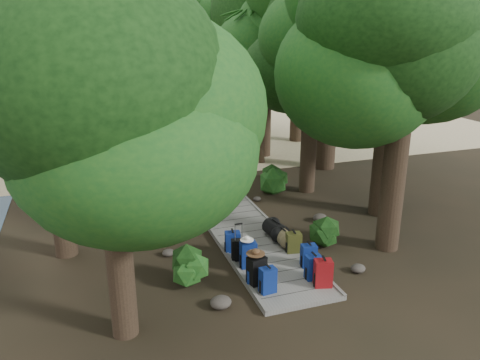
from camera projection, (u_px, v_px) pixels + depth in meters
name	position (u px, v px, depth m)	size (l,w,h in m)	color
ground	(236.00, 223.00, 14.84)	(120.00, 120.00, 0.00)	black
sand_beach	(156.00, 125.00, 29.21)	(40.00, 22.00, 0.02)	#D0BD8C
boardwalk	(227.00, 210.00, 15.72)	(2.00, 12.00, 0.12)	slate
backpack_left_a	(268.00, 279.00, 10.66)	(0.36, 0.25, 0.68)	navy
backpack_left_b	(257.00, 269.00, 11.01)	(0.42, 0.30, 0.77)	black
backpack_left_c	(248.00, 253.00, 11.79)	(0.40, 0.29, 0.74)	navy
backpack_left_d	(233.00, 241.00, 12.63)	(0.40, 0.29, 0.61)	navy
backpack_right_a	(323.00, 272.00, 10.91)	(0.41, 0.29, 0.73)	maroon
backpack_right_b	(313.00, 266.00, 11.24)	(0.37, 0.26, 0.67)	navy
backpack_right_c	(309.00, 254.00, 11.83)	(0.38, 0.27, 0.65)	navy
backpack_right_d	(294.00, 241.00, 12.60)	(0.39, 0.29, 0.60)	#404319
duffel_right_khaki	(283.00, 236.00, 13.09)	(0.43, 0.64, 0.43)	brown
duffel_right_black	(276.00, 229.00, 13.50)	(0.47, 0.74, 0.47)	black
suitcase_on_boardwalk	(239.00, 250.00, 12.16)	(0.37, 0.20, 0.58)	black
lone_suitcase_on_sand	(191.00, 149.00, 22.19)	(0.42, 0.24, 0.66)	black
hat_brown	(256.00, 251.00, 10.89)	(0.44, 0.44, 0.13)	#51351E
hat_white	(247.00, 238.00, 11.65)	(0.34, 0.34, 0.11)	silver
kayak	(112.00, 149.00, 23.09)	(0.66, 3.00, 0.30)	#B4370F
sun_lounger	(244.00, 139.00, 24.36)	(0.58, 1.80, 0.58)	silver
tree_right_a	(404.00, 85.00, 11.76)	(5.42, 5.42, 9.04)	black
tree_right_b	(396.00, 49.00, 13.93)	(5.93, 5.93, 10.59)	black
tree_right_c	(312.00, 79.00, 16.39)	(4.82, 4.82, 8.34)	black
tree_right_d	(333.00, 19.00, 18.65)	(6.74, 6.74, 12.36)	black
tree_right_e	(266.00, 65.00, 21.12)	(4.74, 4.74, 8.53)	black
tree_right_f	(301.00, 33.00, 23.65)	(6.28, 6.28, 11.21)	black
tree_left_a	(110.00, 155.00, 8.35)	(4.50, 4.50, 7.50)	black
tree_left_b	(48.00, 101.00, 11.48)	(4.66, 4.66, 8.40)	black
tree_left_c	(110.00, 87.00, 14.61)	(4.75, 4.75, 8.26)	black
tree_back_a	(132.00, 55.00, 26.50)	(5.04, 5.04, 8.72)	black
tree_back_b	(179.00, 49.00, 28.73)	(5.12, 5.12, 9.14)	black
tree_back_c	(233.00, 54.00, 28.62)	(4.76, 4.76, 8.57)	black
tree_back_d	(47.00, 63.00, 25.01)	(4.86, 4.86, 8.10)	black
palm_right_a	(263.00, 89.00, 20.50)	(3.87, 3.87, 6.60)	#154212
palm_right_b	(251.00, 58.00, 25.11)	(4.45, 4.45, 8.60)	#154212
palm_right_c	(209.00, 78.00, 25.87)	(4.04, 4.04, 6.42)	#154212
palm_left_a	(76.00, 88.00, 17.82)	(4.63, 4.63, 7.36)	#154212
rock_left_a	(221.00, 302.00, 10.34)	(0.48, 0.43, 0.26)	#4C473F
rock_left_b	(169.00, 253.00, 12.68)	(0.34, 0.31, 0.19)	#4C473F
rock_left_c	(178.00, 222.00, 14.51)	(0.55, 0.49, 0.30)	#4C473F
rock_left_d	(156.00, 195.00, 17.01)	(0.34, 0.31, 0.19)	#4C473F
rock_right_a	(358.00, 268.00, 11.84)	(0.38, 0.34, 0.21)	#4C473F
rock_right_b	(320.00, 218.00, 14.91)	(0.45, 0.40, 0.25)	#4C473F
rock_right_c	(257.00, 199.00, 16.66)	(0.29, 0.26, 0.16)	#4C473F
rock_right_d	(269.00, 175.00, 19.03)	(0.63, 0.57, 0.35)	#4C473F
shrub_left_a	(190.00, 266.00, 11.26)	(1.00, 1.00, 0.90)	#164A18
shrub_left_b	(171.00, 204.00, 15.33)	(0.86, 0.86, 0.77)	#164A18
shrub_left_c	(128.00, 177.00, 17.68)	(1.15, 1.15, 1.03)	#164A18
shrub_right_a	(330.00, 235.00, 13.03)	(0.88, 0.88, 0.79)	#164A18
shrub_right_b	(276.00, 178.00, 17.57)	(1.15, 1.15, 1.03)	#164A18
shrub_right_c	(237.00, 162.00, 20.01)	(0.89, 0.89, 0.80)	#164A18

